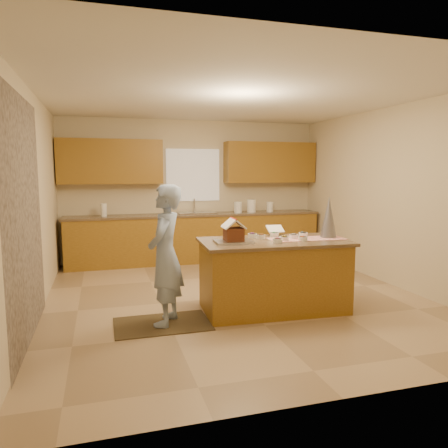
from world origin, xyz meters
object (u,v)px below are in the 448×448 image
at_px(tinsel_tree, 329,217).
at_px(gingerbread_house, 234,232).
at_px(boy, 165,255).
at_px(island_base, 273,277).

relative_size(tinsel_tree, gingerbread_house, 1.87).
height_order(boy, gingerbread_house, boy).
bearing_deg(island_base, gingerbread_house, -174.81).
height_order(island_base, boy, boy).
bearing_deg(boy, gingerbread_house, 122.79).
distance_m(island_base, gingerbread_house, 0.79).
bearing_deg(tinsel_tree, island_base, -179.44).
relative_size(island_base, boy, 1.10).
bearing_deg(tinsel_tree, gingerbread_house, -178.80).
relative_size(tinsel_tree, boy, 0.34).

